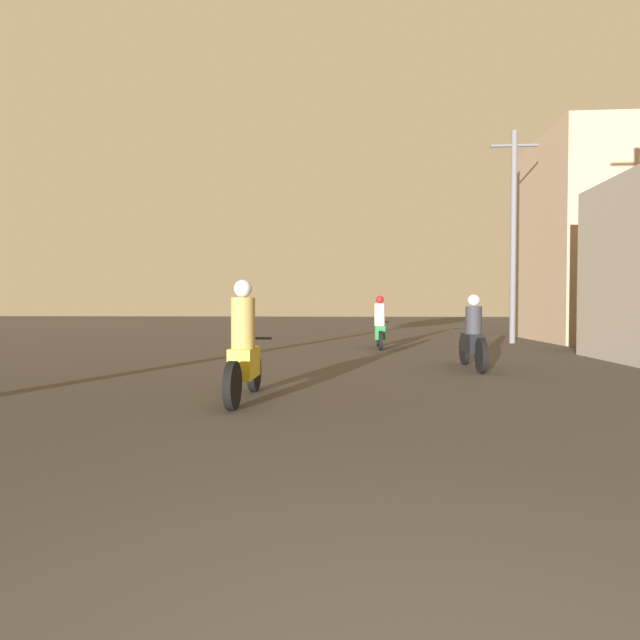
{
  "coord_description": "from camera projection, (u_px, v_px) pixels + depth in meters",
  "views": [
    {
      "loc": [
        -0.28,
        -0.96,
        1.27
      ],
      "look_at": [
        -1.53,
        16.99,
        0.77
      ],
      "focal_mm": 28.0,
      "sensor_mm": 36.0,
      "label": 1
    }
  ],
  "objects": [
    {
      "name": "motorcycle_yellow",
      "position": [
        244.0,
        352.0,
        6.74
      ],
      "size": [
        0.6,
        1.94,
        1.63
      ],
      "rotation": [
        0.0,
        0.0,
        -0.1
      ],
      "color": "black",
      "rests_on": "ground_plane"
    },
    {
      "name": "motorcycle_green",
      "position": [
        380.0,
        327.0,
        15.06
      ],
      "size": [
        0.6,
        1.98,
        1.59
      ],
      "rotation": [
        0.0,
        0.0,
        0.14
      ],
      "color": "black",
      "rests_on": "ground_plane"
    },
    {
      "name": "building_right_far",
      "position": [
        616.0,
        240.0,
        18.35
      ],
      "size": [
        5.76,
        5.6,
        7.42
      ],
      "color": "tan",
      "rests_on": "ground_plane"
    },
    {
      "name": "motorcycle_black",
      "position": [
        473.0,
        339.0,
        10.14
      ],
      "size": [
        0.6,
        2.13,
        1.51
      ],
      "rotation": [
        0.0,
        0.0,
        -0.07
      ],
      "color": "black",
      "rests_on": "ground_plane"
    },
    {
      "name": "utility_pole_far",
      "position": [
        513.0,
        233.0,
        17.04
      ],
      "size": [
        1.6,
        0.2,
        7.24
      ],
      "color": "slate",
      "rests_on": "ground_plane"
    }
  ]
}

